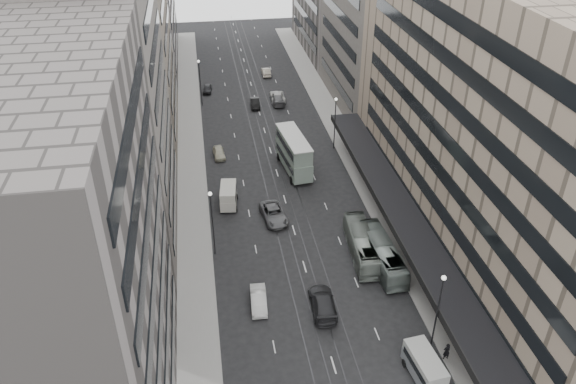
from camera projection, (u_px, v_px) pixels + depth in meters
ground at (320, 318)px, 55.74m from camera, size 220.00×220.00×0.00m
sidewalk_right at (344, 140)px, 88.66m from camera, size 4.00×125.00×0.15m
sidewalk_left at (191, 151)px, 85.36m from camera, size 4.00×125.00×0.15m
department_store at (512, 132)px, 57.41m from camera, size 19.20×60.00×30.00m
building_right_mid at (381, 35)px, 95.73m from camera, size 15.00×28.00×24.00m
building_left_a at (42, 278)px, 38.11m from camera, size 15.00×28.00×30.00m
building_left_b at (89, 98)px, 59.59m from camera, size 15.00×26.00×34.00m
building_left_c at (119, 57)px, 84.54m from camera, size 15.00×28.00×25.00m
lamp_right_near at (439, 303)px, 50.12m from camera, size 0.44×0.44×8.32m
lamp_right_far at (335, 117)px, 83.53m from camera, size 0.44×0.44×8.32m
lamp_left_near at (212, 216)px, 61.65m from camera, size 0.44×0.44×8.32m
lamp_left_far at (200, 77)px, 97.56m from camera, size 0.44×0.44×8.32m
bus_near at (382, 253)px, 62.03m from camera, size 2.90×10.72×2.96m
bus_far at (362, 245)px, 63.45m from camera, size 3.17×10.52×2.89m
double_decker at (294, 152)px, 79.12m from camera, size 3.91×10.04×5.36m
vw_microbus at (425, 366)px, 48.76m from camera, size 2.66×5.09×2.64m
panel_van at (228, 195)px, 72.07m from camera, size 2.58×4.61×2.78m
sedan_1 at (259, 300)px, 56.84m from camera, size 1.80×4.55×1.47m
sedan_2 at (274, 214)px, 69.77m from camera, size 3.38×6.08×1.61m
sedan_3 at (323, 303)px, 56.33m from camera, size 2.70×6.00×1.71m
sedan_4 at (219, 153)px, 83.65m from camera, size 1.89×4.13×1.37m
sedan_5 at (255, 103)px, 99.33m from camera, size 1.77×4.48×1.45m
sedan_6 at (277, 96)px, 101.99m from camera, size 2.69×5.48×1.50m
sedan_7 at (278, 99)px, 100.55m from camera, size 2.32×5.50×1.58m
sedan_8 at (207, 89)px, 105.19m from camera, size 2.05×4.09×1.34m
sedan_9 at (266, 72)px, 112.67m from camera, size 1.59×4.47×1.47m
pedestrian at (447, 351)px, 50.69m from camera, size 0.72×0.51×1.86m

